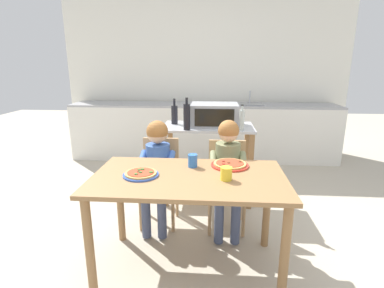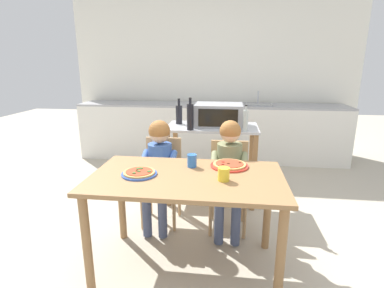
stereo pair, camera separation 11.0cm
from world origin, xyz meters
name	(u,v)px [view 1 (the left image)]	position (x,y,z in m)	size (l,w,h in m)	color
ground_plane	(198,197)	(0.00, 1.24, 0.00)	(12.44, 12.44, 0.00)	#B7AD99
back_wall_tiled	(205,73)	(0.00, 3.17, 1.35)	(4.65, 0.12, 2.70)	white
kitchen_counter	(203,131)	(0.00, 2.76, 0.44)	(4.18, 0.60, 1.09)	silver
kitchen_island_cart	(208,151)	(0.11, 1.24, 0.57)	(0.98, 0.55, 0.85)	#B7BABF
toaster_oven	(214,115)	(0.17, 1.26, 0.97)	(0.51, 0.39, 0.24)	#999BA0
bottle_clear_vinegar	(174,114)	(-0.27, 1.32, 0.96)	(0.07, 0.07, 0.28)	black
bottle_dark_olive_oil	(187,116)	(-0.11, 1.02, 0.99)	(0.07, 0.07, 0.33)	black
bottle_squat_spirits	(242,120)	(0.45, 1.02, 0.96)	(0.05, 0.05, 0.27)	#ADB7B2
dining_table	(189,190)	(0.00, 0.00, 0.64)	(1.36, 0.78, 0.75)	olive
dining_chair_left	(160,175)	(-0.34, 0.69, 0.48)	(0.36, 0.36, 0.81)	tan
dining_chair_right	(227,178)	(0.30, 0.65, 0.48)	(0.36, 0.36, 0.81)	tan
child_in_blue_striped_shirt	(157,161)	(-0.34, 0.57, 0.66)	(0.32, 0.42, 1.00)	#424C6B
child_in_olive_shirt	(228,164)	(0.30, 0.53, 0.66)	(0.32, 0.42, 1.02)	#424C6B
pizza_plate_blue_rimmed	(141,174)	(-0.34, -0.03, 0.76)	(0.25, 0.25, 0.03)	#3356B7
pizza_plate_red_rimmed	(230,164)	(0.30, 0.23, 0.76)	(0.29, 0.29, 0.03)	red
drinking_cup_yellow	(226,174)	(0.26, -0.06, 0.79)	(0.08, 0.08, 0.09)	yellow
drinking_cup_blue	(193,161)	(0.01, 0.19, 0.80)	(0.07, 0.07, 0.10)	blue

